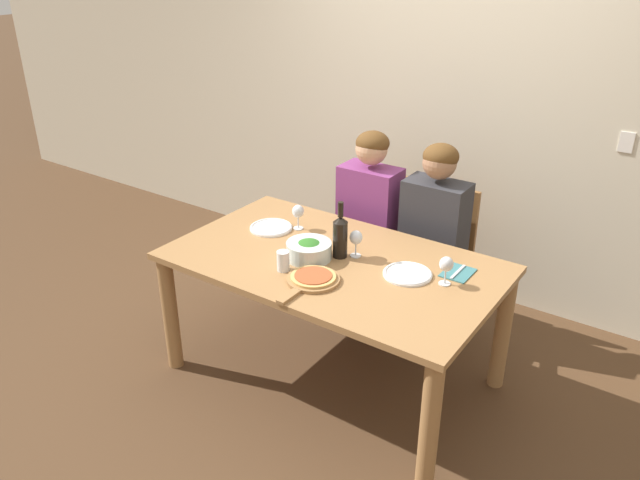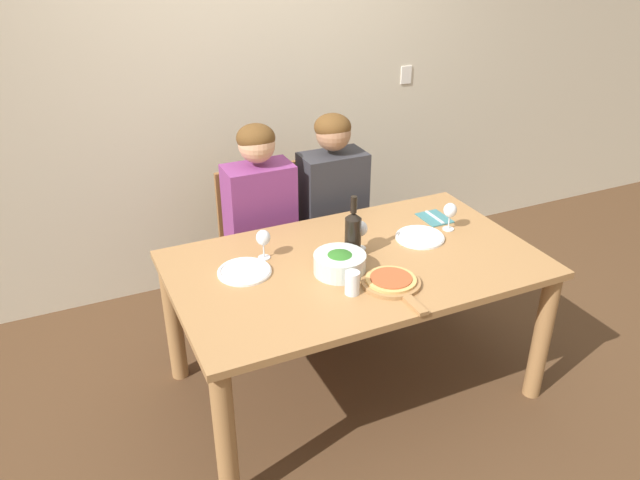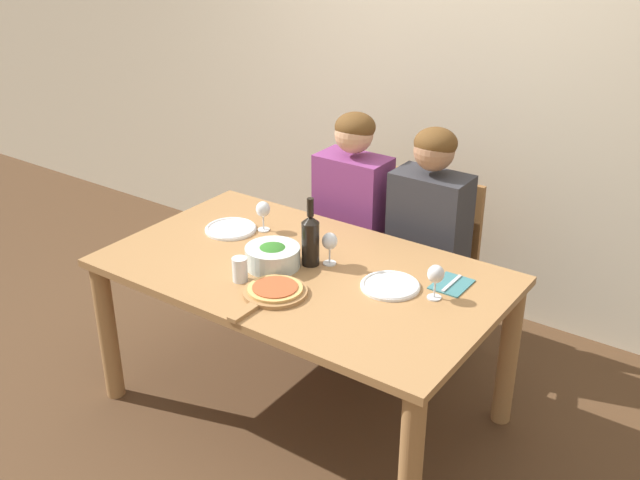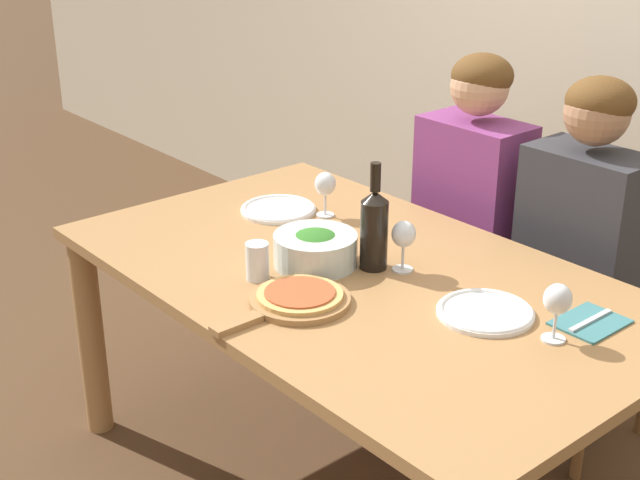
% 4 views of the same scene
% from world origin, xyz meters
% --- Properties ---
extents(ground_plane, '(40.00, 40.00, 0.00)m').
position_xyz_m(ground_plane, '(0.00, 0.00, 0.00)').
color(ground_plane, '#4C331E').
extents(back_wall, '(10.00, 0.06, 2.70)m').
position_xyz_m(back_wall, '(0.00, 1.41, 1.35)').
color(back_wall, beige).
rests_on(back_wall, ground).
extents(dining_table, '(1.76, 1.04, 0.76)m').
position_xyz_m(dining_table, '(0.00, 0.00, 0.64)').
color(dining_table, '#9E7042').
rests_on(dining_table, ground).
extents(chair_left, '(0.42, 0.42, 0.92)m').
position_xyz_m(chair_left, '(-0.22, 0.84, 0.51)').
color(chair_left, brown).
rests_on(chair_left, ground).
extents(chair_right, '(0.42, 0.42, 0.92)m').
position_xyz_m(chair_right, '(0.24, 0.84, 0.51)').
color(chair_right, brown).
rests_on(chair_right, ground).
extents(person_woman, '(0.47, 0.51, 1.25)m').
position_xyz_m(person_woman, '(-0.22, 0.73, 0.76)').
color(person_woman, '#28282D').
rests_on(person_woman, ground).
extents(person_man, '(0.47, 0.51, 1.25)m').
position_xyz_m(person_man, '(0.24, 0.73, 0.76)').
color(person_man, '#28282D').
rests_on(person_man, ground).
extents(wine_bottle, '(0.08, 0.08, 0.32)m').
position_xyz_m(wine_bottle, '(0.01, 0.05, 0.88)').
color(wine_bottle, black).
rests_on(wine_bottle, dining_table).
extents(broccoli_bowl, '(0.24, 0.24, 0.10)m').
position_xyz_m(broccoli_bowl, '(-0.12, -0.06, 0.80)').
color(broccoli_bowl, silver).
rests_on(broccoli_bowl, dining_table).
extents(dinner_plate_left, '(0.25, 0.25, 0.02)m').
position_xyz_m(dinner_plate_left, '(-0.52, 0.12, 0.77)').
color(dinner_plate_left, white).
rests_on(dinner_plate_left, dining_table).
extents(dinner_plate_right, '(0.25, 0.25, 0.02)m').
position_xyz_m(dinner_plate_right, '(0.41, 0.07, 0.77)').
color(dinner_plate_right, white).
rests_on(dinner_plate_right, dining_table).
extents(pizza_on_board, '(0.27, 0.41, 0.04)m').
position_xyz_m(pizza_on_board, '(0.05, -0.26, 0.77)').
color(pizza_on_board, '#9E7042').
rests_on(pizza_on_board, dining_table).
extents(wine_glass_left, '(0.07, 0.07, 0.15)m').
position_xyz_m(wine_glass_left, '(-0.39, 0.21, 0.86)').
color(wine_glass_left, silver).
rests_on(wine_glass_left, dining_table).
extents(wine_glass_right, '(0.07, 0.07, 0.15)m').
position_xyz_m(wine_glass_right, '(0.60, 0.10, 0.86)').
color(wine_glass_right, silver).
rests_on(wine_glass_right, dining_table).
extents(wine_glass_centre, '(0.07, 0.07, 0.15)m').
position_xyz_m(wine_glass_centre, '(0.08, 0.10, 0.86)').
color(wine_glass_centre, silver).
rests_on(wine_glass_centre, dining_table).
extents(water_tumbler, '(0.07, 0.07, 0.11)m').
position_xyz_m(water_tumbler, '(-0.15, -0.24, 0.81)').
color(water_tumbler, silver).
rests_on(water_tumbler, dining_table).
extents(fork_on_napkin, '(0.14, 0.18, 0.01)m').
position_xyz_m(fork_on_napkin, '(0.61, 0.24, 0.76)').
color(fork_on_napkin, '#387075').
rests_on(fork_on_napkin, dining_table).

